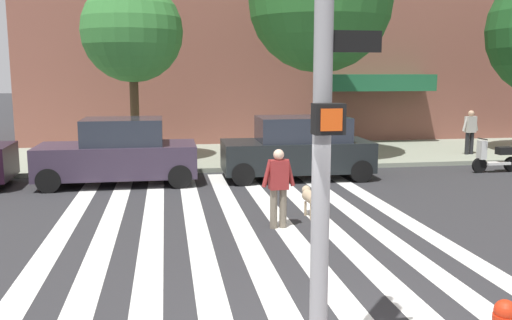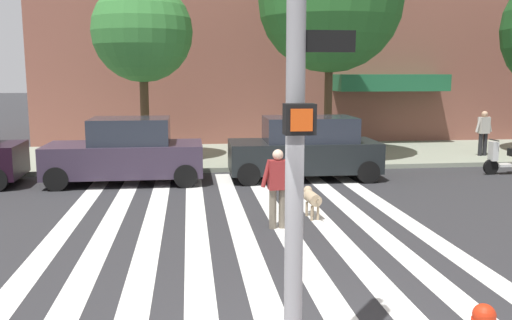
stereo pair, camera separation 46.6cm
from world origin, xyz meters
name	(u,v)px [view 2 (the right image)]	position (x,y,z in m)	size (l,w,h in m)	color
ground_plane	(256,220)	(0.00, 5.82, 0.00)	(160.00, 160.00, 0.00)	#2B2B2D
sidewalk_far	(227,156)	(0.00, 14.65, 0.07)	(80.00, 6.00, 0.15)	gray
crosswalk_stripes	(238,220)	(-0.39, 5.82, 0.00)	(7.65, 11.05, 0.01)	silver
traffic_light_pole	(298,33)	(-0.41, -0.64, 3.52)	(0.74, 0.46, 5.80)	gray
parked_car_behind_first	(127,152)	(-3.21, 10.34, 0.89)	(4.43, 2.04, 1.88)	#34293B
parked_car_third_in_line	(305,148)	(2.04, 10.34, 0.92)	(4.46, 2.05, 1.87)	black
parked_scooter	(508,159)	(8.56, 10.28, 0.48)	(1.63, 0.50, 1.11)	black
street_tree_nearest	(142,32)	(-2.91, 13.56, 4.51)	(3.39, 3.39, 6.08)	#4C3823
pedestrian_dog_walker	(278,184)	(0.36, 5.14, 0.93)	(0.71, 0.26, 1.64)	#6B6051
dog_on_leash	(312,198)	(1.25, 5.88, 0.44)	(0.30, 0.97, 0.65)	tan
pedestrian_bystander	(484,131)	(9.30, 13.12, 1.08)	(0.71, 0.30, 1.64)	black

